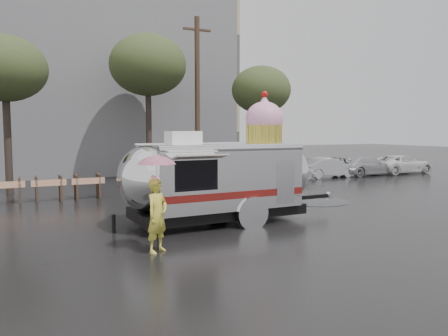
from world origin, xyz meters
TOP-DOWN VIEW (x-y plane):
  - ground at (0.00, 0.00)m, footprint 120.00×120.00m
  - puddles at (0.64, 4.90)m, footprint 9.12×10.32m
  - grey_building at (-4.00, 24.00)m, footprint 22.00×12.00m
  - utility_pole at (2.50, 14.00)m, footprint 1.60×0.28m
  - tree_left at (-7.00, 13.00)m, footprint 3.64×3.64m
  - tree_mid at (0.00, 15.00)m, footprint 4.20×4.20m
  - tree_right at (6.00, 13.00)m, footprint 3.36×3.36m
  - barricade_row at (-5.55, 9.96)m, footprint 4.30×0.80m
  - parked_cars at (11.78, 12.00)m, footprint 13.20×1.90m
  - airstream_trailer at (-1.00, 3.35)m, footprint 7.69×3.09m
  - person_left at (-3.76, 0.90)m, footprint 0.74×0.69m
  - umbrella_pink at (-3.76, 0.90)m, footprint 1.07×1.07m

SIDE VIEW (x-z plane):
  - ground at x=0.00m, z-range 0.00..0.00m
  - puddles at x=0.64m, z-range 0.00..0.01m
  - barricade_row at x=-5.55m, z-range 0.02..1.02m
  - parked_cars at x=11.78m, z-range -0.03..1.47m
  - person_left at x=-3.76m, z-range 0.00..1.72m
  - airstream_trailer at x=-1.00m, z-range -0.62..3.52m
  - umbrella_pink at x=-3.76m, z-range 0.77..3.05m
  - utility_pole at x=2.50m, z-range 0.12..9.12m
  - tree_right at x=6.00m, z-range 1.85..8.27m
  - tree_left at x=-7.00m, z-range 2.01..8.96m
  - tree_mid at x=0.00m, z-range 2.33..10.35m
  - grey_building at x=-4.00m, z-range 0.00..13.00m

